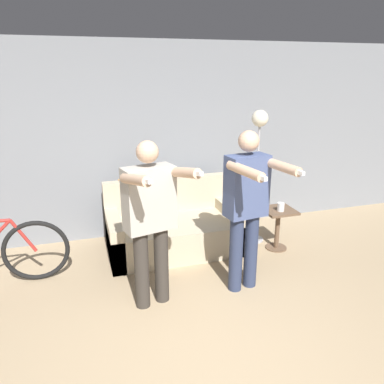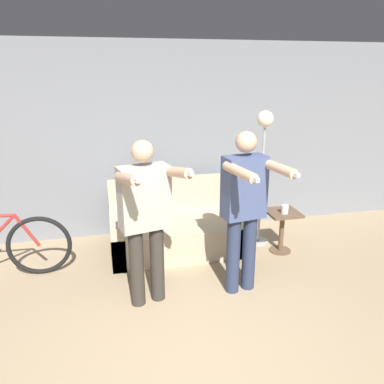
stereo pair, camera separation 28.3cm
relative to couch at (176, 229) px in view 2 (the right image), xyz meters
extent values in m
cube|color=gray|center=(-0.25, 0.64, 1.04)|extent=(10.00, 0.05, 2.60)
cube|color=beige|center=(0.00, -0.05, -0.06)|extent=(1.67, 0.92, 0.40)
cube|color=beige|center=(0.00, 0.34, 0.37)|extent=(1.67, 0.14, 0.46)
cube|color=beige|center=(-0.75, -0.05, 0.01)|extent=(0.16, 0.92, 0.54)
cube|color=beige|center=(0.75, -0.05, 0.01)|extent=(0.16, 0.92, 0.54)
cylinder|color=#38332D|center=(-0.60, -1.13, 0.14)|extent=(0.14, 0.14, 0.80)
cylinder|color=#38332D|center=(-0.39, -1.09, 0.14)|extent=(0.14, 0.14, 0.80)
cube|color=#B7B2A8|center=(-0.50, -1.11, 0.84)|extent=(0.51, 0.32, 0.60)
sphere|color=#D8AD8C|center=(-0.50, -1.11, 1.27)|extent=(0.20, 0.20, 0.20)
cylinder|color=#D8AD8C|center=(-0.65, -1.40, 1.11)|extent=(0.21, 0.52, 0.18)
cube|color=white|center=(-0.60, -1.64, 1.16)|extent=(0.06, 0.13, 0.06)
cylinder|color=#D8AD8C|center=(-0.22, -1.30, 1.11)|extent=(0.21, 0.52, 0.18)
cube|color=white|center=(-0.17, -1.54, 1.16)|extent=(0.06, 0.13, 0.06)
cylinder|color=#2D3856|center=(0.39, -1.12, 0.15)|extent=(0.14, 0.14, 0.83)
cylinder|color=#2D3856|center=(0.57, -1.10, 0.15)|extent=(0.14, 0.14, 0.83)
cube|color=#475684|center=(0.48, -1.11, 0.87)|extent=(0.44, 0.28, 0.62)
sphere|color=#D8AD8C|center=(0.48, -1.11, 1.32)|extent=(0.20, 0.20, 0.20)
cylinder|color=#D8AD8C|center=(0.32, -1.39, 1.11)|extent=(0.17, 0.51, 0.09)
cube|color=white|center=(0.36, -1.63, 1.11)|extent=(0.05, 0.12, 0.04)
cylinder|color=#D8AD8C|center=(0.71, -1.33, 1.11)|extent=(0.17, 0.51, 0.09)
cube|color=white|center=(0.75, -1.57, 1.11)|extent=(0.05, 0.12, 0.04)
ellipsoid|color=tan|center=(-0.32, 0.34, 0.68)|extent=(0.39, 0.12, 0.17)
sphere|color=tan|center=(-0.15, 0.34, 0.73)|extent=(0.09, 0.09, 0.09)
ellipsoid|color=tan|center=(-0.53, 0.36, 0.62)|extent=(0.22, 0.04, 0.04)
cone|color=tan|center=(-0.17, 0.33, 0.77)|extent=(0.03, 0.03, 0.03)
cone|color=tan|center=(-0.17, 0.36, 0.77)|extent=(0.03, 0.03, 0.03)
cylinder|color=#B2B2B7|center=(1.11, -0.08, -0.25)|extent=(0.27, 0.27, 0.02)
cylinder|color=#B2B2B7|center=(1.11, -0.08, 0.53)|extent=(0.03, 0.03, 1.59)
sphere|color=white|center=(1.11, -0.08, 1.39)|extent=(0.21, 0.21, 0.21)
cylinder|color=brown|center=(1.28, -0.39, -0.26)|extent=(0.27, 0.27, 0.02)
cylinder|color=brown|center=(1.28, -0.39, -0.01)|extent=(0.06, 0.06, 0.51)
cube|color=brown|center=(1.28, -0.39, 0.26)|extent=(0.39, 0.39, 0.03)
cylinder|color=white|center=(1.28, -0.45, 0.33)|extent=(0.09, 0.09, 0.11)
torus|color=black|center=(-1.62, -0.31, 0.08)|extent=(0.70, 0.05, 0.70)
cylinder|color=#B72D28|center=(-1.72, -0.31, 0.28)|extent=(0.24, 0.04, 0.40)
camera|label=1|loc=(-1.06, -4.31, 1.96)|focal=35.00mm
camera|label=2|loc=(-0.79, -4.39, 1.96)|focal=35.00mm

